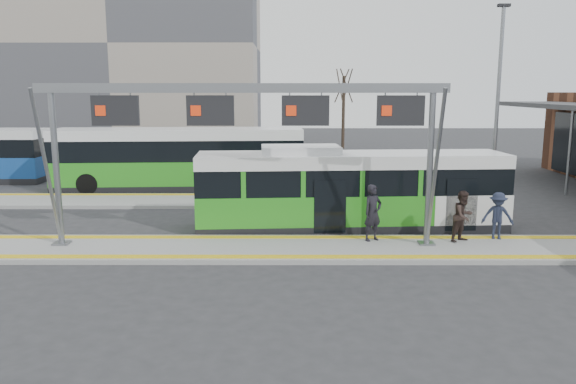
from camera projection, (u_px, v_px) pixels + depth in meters
The scene contains 15 objects.
ground at pixel (259, 251), 18.17m from camera, with size 120.00×120.00×0.00m, color #2D2D30.
platform_main at pixel (259, 249), 18.16m from camera, with size 22.00×3.00×0.15m, color gray.
platform_second at pixel (182, 201), 26.04m from camera, with size 20.00×3.00×0.15m, color gray.
tactile_main at pixel (259, 246), 18.14m from camera, with size 22.00×2.65×0.02m.
tactile_second at pixel (186, 194), 27.15m from camera, with size 20.00×0.35×0.02m.
gantry at pixel (247, 117), 17.65m from camera, with size 13.00×1.68×5.20m.
apartment_block at pixel (128, 46), 51.98m from camera, with size 24.50×12.50×18.40m.
hero_bus at pixel (350, 191), 20.93m from camera, with size 11.51×3.15×3.13m.
bg_bus_green at pixel (180, 160), 29.21m from camera, with size 12.86×3.46×3.18m.
passenger_a at pixel (373, 213), 18.73m from camera, with size 0.69×0.45×1.90m, color black.
passenger_b at pixel (463, 216), 18.64m from camera, with size 0.83×0.65×1.71m, color #2F231F.
passenger_c at pixel (498, 216), 18.96m from camera, with size 1.04×0.59×1.60m, color #1F2539.
tree_left at pixel (191, 80), 47.67m from camera, with size 1.40×1.40×7.93m.
tree_mid at pixel (344, 86), 49.19m from camera, with size 1.40×1.40×7.23m.
lamp_east at pixel (497, 103), 24.01m from camera, with size 0.50×0.25×8.67m.
Camera 1 is at (0.99, -17.54, 5.13)m, focal length 35.00 mm.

